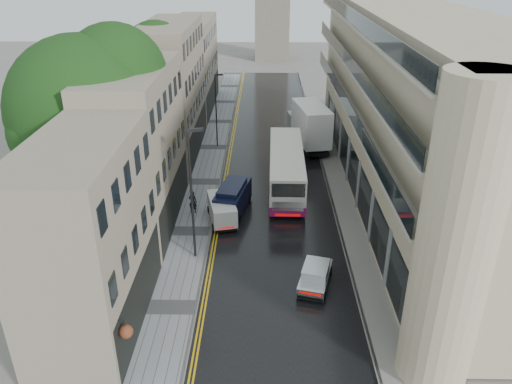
# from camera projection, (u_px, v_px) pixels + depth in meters

# --- Properties ---
(road) EXTENTS (9.00, 85.00, 0.02)m
(road) POSITION_uv_depth(u_px,v_px,m) (273.00, 183.00, 42.44)
(road) COLOR black
(road) RESTS_ON ground
(left_sidewalk) EXTENTS (2.70, 85.00, 0.12)m
(left_sidewalk) POSITION_uv_depth(u_px,v_px,m) (205.00, 182.00, 42.50)
(left_sidewalk) COLOR gray
(left_sidewalk) RESTS_ON ground
(right_sidewalk) EXTENTS (1.80, 85.00, 0.12)m
(right_sidewalk) POSITION_uv_depth(u_px,v_px,m) (337.00, 183.00, 42.34)
(right_sidewalk) COLOR slate
(right_sidewalk) RESTS_ON ground
(old_shop_row) EXTENTS (4.50, 56.00, 12.00)m
(old_shop_row) POSITION_uv_depth(u_px,v_px,m) (163.00, 106.00, 42.21)
(old_shop_row) COLOR gray
(old_shop_row) RESTS_ON ground
(modern_block) EXTENTS (8.00, 40.00, 14.00)m
(modern_block) POSITION_uv_depth(u_px,v_px,m) (411.00, 109.00, 37.89)
(modern_block) COLOR #BEAA8D
(modern_block) RESTS_ON ground
(tree_near) EXTENTS (10.56, 10.56, 13.89)m
(tree_near) POSITION_uv_depth(u_px,v_px,m) (87.00, 134.00, 32.84)
(tree_near) COLOR black
(tree_near) RESTS_ON ground
(tree_far) EXTENTS (9.24, 9.24, 12.46)m
(tree_far) POSITION_uv_depth(u_px,v_px,m) (138.00, 94.00, 44.84)
(tree_far) COLOR black
(tree_far) RESTS_ON ground
(cream_bus) EXTENTS (2.89, 11.83, 3.21)m
(cream_bus) POSITION_uv_depth(u_px,v_px,m) (271.00, 186.00, 38.22)
(cream_bus) COLOR silver
(cream_bus) RESTS_ON road
(white_lorry) EXTENTS (4.05, 8.80, 4.45)m
(white_lorry) POSITION_uv_depth(u_px,v_px,m) (302.00, 132.00, 47.56)
(white_lorry) COLOR white
(white_lorry) RESTS_ON road
(silver_hatchback) EXTENTS (2.40, 3.83, 1.33)m
(silver_hatchback) POSITION_uv_depth(u_px,v_px,m) (299.00, 285.00, 28.38)
(silver_hatchback) COLOR #AFB0B5
(silver_hatchback) RESTS_ON road
(white_van) EXTENTS (2.51, 4.18, 1.76)m
(white_van) POSITION_uv_depth(u_px,v_px,m) (214.00, 220.00, 34.81)
(white_van) COLOR silver
(white_van) RESTS_ON road
(navy_van) EXTENTS (2.72, 4.86, 2.34)m
(navy_van) POSITION_uv_depth(u_px,v_px,m) (216.00, 205.00, 36.22)
(navy_van) COLOR black
(navy_van) RESTS_ON road
(pedestrian) EXTENTS (0.71, 0.54, 1.75)m
(pedestrian) POSITION_uv_depth(u_px,v_px,m) (193.00, 202.00, 37.13)
(pedestrian) COLOR black
(pedestrian) RESTS_ON left_sidewalk
(lamp_post_near) EXTENTS (0.98, 0.44, 8.54)m
(lamp_post_near) POSITION_uv_depth(u_px,v_px,m) (192.00, 197.00, 30.29)
(lamp_post_near) COLOR black
(lamp_post_near) RESTS_ON left_sidewalk
(lamp_post_far) EXTENTS (0.83, 0.37, 7.17)m
(lamp_post_far) POSITION_uv_depth(u_px,v_px,m) (216.00, 111.00, 48.72)
(lamp_post_far) COLOR black
(lamp_post_far) RESTS_ON left_sidewalk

